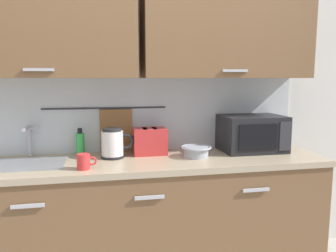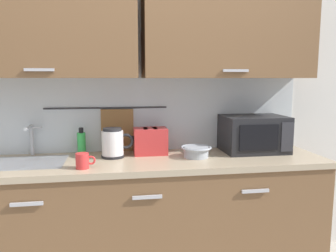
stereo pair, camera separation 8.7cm
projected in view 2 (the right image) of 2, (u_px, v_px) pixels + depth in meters
The scene contains 9 objects.
counter_unit at pixel (142, 220), 2.34m from camera, with size 2.53×0.64×0.90m.
back_wall_assembly at pixel (139, 68), 2.42m from camera, with size 3.70×0.41×2.50m.
sink_faucet at pixel (31, 136), 2.36m from camera, with size 0.09×0.17×0.22m.
microwave at pixel (254, 134), 2.50m from camera, with size 0.46×0.35×0.27m.
electric_kettle at pixel (113, 143), 2.31m from camera, with size 0.23×0.16×0.21m.
dish_soap_bottle at pixel (82, 143), 2.40m from camera, with size 0.06×0.06×0.20m.
mug_near_sink at pixel (83, 161), 2.03m from camera, with size 0.12×0.08×0.09m.
mixing_bowl at pixel (196, 151), 2.32m from camera, with size 0.21×0.21×0.08m.
toaster at pixel (150, 141), 2.42m from camera, with size 0.26×0.17×0.19m.
Camera 2 is at (-0.18, -1.92, 1.44)m, focal length 35.58 mm.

